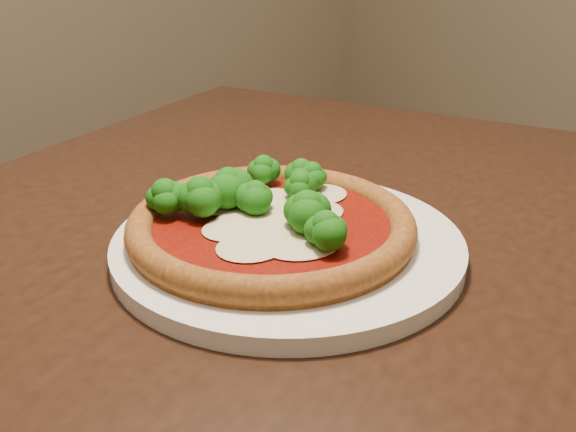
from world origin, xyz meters
TOP-DOWN VIEW (x-y plane):
  - dining_table at (-0.06, -0.14)m, footprint 1.41×1.25m
  - plate at (-0.04, -0.19)m, footprint 0.35×0.35m
  - pizza at (-0.05, -0.18)m, footprint 0.29×0.29m

SIDE VIEW (x-z plane):
  - dining_table at x=-0.06m, z-range 0.28..1.03m
  - plate at x=-0.04m, z-range 0.75..0.77m
  - pizza at x=-0.05m, z-range 0.75..0.82m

